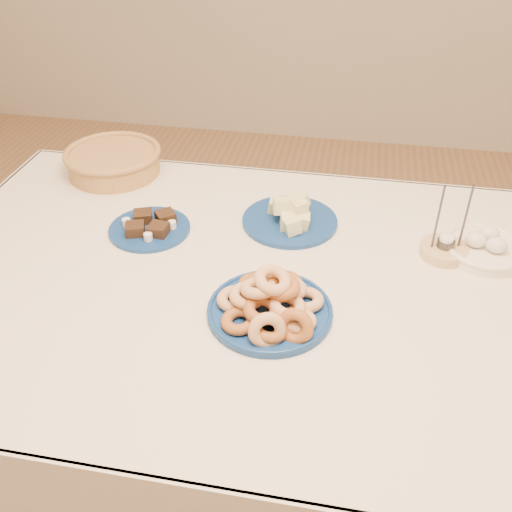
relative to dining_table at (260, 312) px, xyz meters
name	(u,v)px	position (x,y,z in m)	size (l,w,h in m)	color
ground	(259,465)	(0.00, 0.00, -0.64)	(5.00, 5.00, 0.00)	#986C48
dining_table	(260,312)	(0.00, 0.00, 0.00)	(1.71, 1.11, 0.75)	brown
donut_platter	(271,305)	(0.05, -0.13, 0.14)	(0.33, 0.33, 0.13)	navy
melon_plate	(291,216)	(0.04, 0.25, 0.13)	(0.33, 0.33, 0.09)	navy
brownie_plate	(150,227)	(-0.32, 0.15, 0.12)	(0.27, 0.27, 0.04)	navy
wicker_basket	(114,160)	(-0.54, 0.44, 0.15)	(0.38, 0.38, 0.08)	olive
candle_holder	(444,249)	(0.43, 0.17, 0.12)	(0.15, 0.15, 0.20)	tan
egg_bowl	(485,248)	(0.53, 0.20, 0.13)	(0.22, 0.22, 0.07)	white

